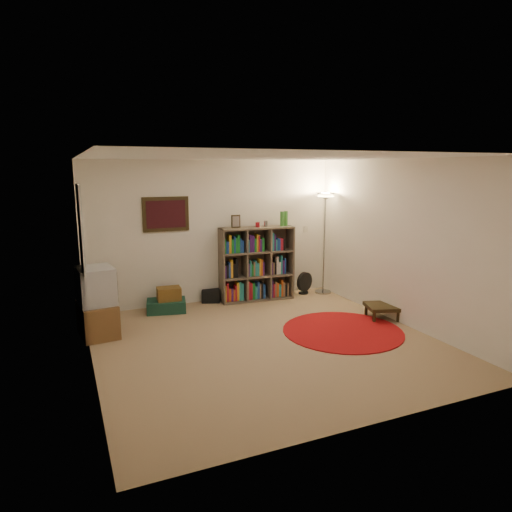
{
  "coord_description": "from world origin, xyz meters",
  "views": [
    {
      "loc": [
        -2.48,
        -5.39,
        2.36
      ],
      "look_at": [
        0.1,
        0.6,
        1.1
      ],
      "focal_mm": 32.0,
      "sensor_mm": 36.0,
      "label": 1
    }
  ],
  "objects_px": {
    "floor_fan": "(304,283)",
    "floor_lamp": "(325,210)",
    "side_table": "(382,307)",
    "bookshelf": "(255,265)",
    "tv_stand": "(97,303)",
    "suitcase": "(166,306)"
  },
  "relations": [
    {
      "from": "floor_lamp",
      "to": "floor_fan",
      "type": "height_order",
      "value": "floor_lamp"
    },
    {
      "from": "floor_fan",
      "to": "bookshelf",
      "type": "bearing_deg",
      "value": 156.9
    },
    {
      "from": "floor_lamp",
      "to": "side_table",
      "type": "bearing_deg",
      "value": -87.92
    },
    {
      "from": "floor_fan",
      "to": "side_table",
      "type": "distance_m",
      "value": 1.81
    },
    {
      "from": "floor_fan",
      "to": "side_table",
      "type": "xyz_separation_m",
      "value": [
        0.43,
        -1.76,
        -0.03
      ]
    },
    {
      "from": "bookshelf",
      "to": "side_table",
      "type": "distance_m",
      "value": 2.33
    },
    {
      "from": "floor_lamp",
      "to": "side_table",
      "type": "xyz_separation_m",
      "value": [
        0.06,
        -1.68,
        -1.41
      ]
    },
    {
      "from": "floor_fan",
      "to": "suitcase",
      "type": "relative_size",
      "value": 0.6
    },
    {
      "from": "floor_fan",
      "to": "suitcase",
      "type": "xyz_separation_m",
      "value": [
        -2.66,
        -0.06,
        -0.11
      ]
    },
    {
      "from": "floor_fan",
      "to": "tv_stand",
      "type": "relative_size",
      "value": 0.42
    },
    {
      "from": "bookshelf",
      "to": "side_table",
      "type": "height_order",
      "value": "bookshelf"
    },
    {
      "from": "bookshelf",
      "to": "suitcase",
      "type": "distance_m",
      "value": 1.75
    },
    {
      "from": "tv_stand",
      "to": "side_table",
      "type": "distance_m",
      "value": 4.34
    },
    {
      "from": "floor_lamp",
      "to": "side_table",
      "type": "relative_size",
      "value": 3.15
    },
    {
      "from": "floor_lamp",
      "to": "bookshelf",
      "type": "bearing_deg",
      "value": 175.63
    },
    {
      "from": "tv_stand",
      "to": "side_table",
      "type": "relative_size",
      "value": 1.64
    },
    {
      "from": "bookshelf",
      "to": "suitcase",
      "type": "relative_size",
      "value": 2.27
    },
    {
      "from": "suitcase",
      "to": "floor_fan",
      "type": "bearing_deg",
      "value": 13.2
    },
    {
      "from": "bookshelf",
      "to": "floor_fan",
      "type": "relative_size",
      "value": 3.8
    },
    {
      "from": "floor_fan",
      "to": "suitcase",
      "type": "height_order",
      "value": "floor_fan"
    },
    {
      "from": "floor_fan",
      "to": "floor_lamp",
      "type": "bearing_deg",
      "value": -33.69
    },
    {
      "from": "suitcase",
      "to": "side_table",
      "type": "distance_m",
      "value": 3.53
    }
  ]
}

